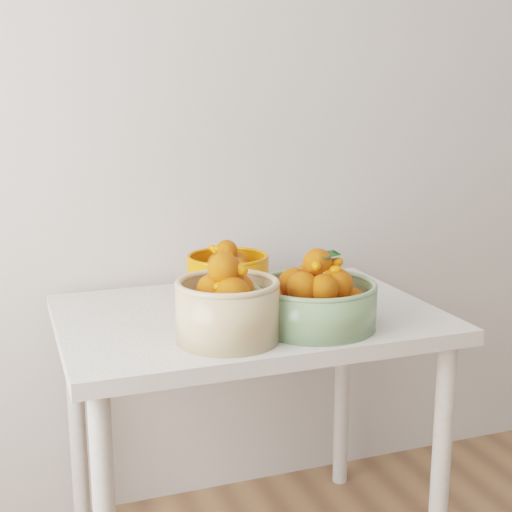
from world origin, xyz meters
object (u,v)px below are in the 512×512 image
Objects in this scene: table at (248,345)px; bowl_orange at (228,275)px; bowl_green at (316,300)px; bowl_cream at (228,308)px.

bowl_orange is at bearing 94.05° from table.
bowl_orange is (-0.13, 0.32, -0.00)m from bowl_green.
bowl_cream reaches higher than bowl_green.
bowl_cream is 0.24m from bowl_green.
bowl_cream reaches higher than table.
table is at bearing 59.24° from bowl_cream.
table is 0.22m from bowl_orange.
bowl_green is (0.12, -0.18, 0.16)m from table.
bowl_green is 0.35m from bowl_orange.
bowl_orange reaches higher than table.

